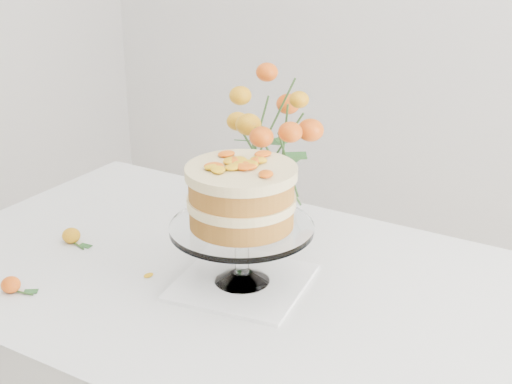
% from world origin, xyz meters
% --- Properties ---
extents(table, '(1.43, 0.93, 0.76)m').
position_xyz_m(table, '(0.00, 0.00, 0.67)').
color(table, tan).
rests_on(table, ground).
extents(napkin, '(0.31, 0.31, 0.01)m').
position_xyz_m(napkin, '(0.08, -0.02, 0.76)').
color(napkin, white).
rests_on(napkin, table).
extents(cake_stand, '(0.31, 0.31, 0.28)m').
position_xyz_m(cake_stand, '(0.08, -0.02, 0.95)').
color(cake_stand, white).
rests_on(cake_stand, napkin).
extents(rose_vase, '(0.34, 0.34, 0.45)m').
position_xyz_m(rose_vase, '(-0.01, 0.25, 1.02)').
color(rose_vase, white).
rests_on(rose_vase, table).
extents(loose_rose_near, '(0.08, 0.05, 0.04)m').
position_xyz_m(loose_rose_near, '(-0.40, -0.06, 0.78)').
color(loose_rose_near, '#EBAA14').
rests_on(loose_rose_near, table).
extents(loose_rose_far, '(0.08, 0.04, 0.04)m').
position_xyz_m(loose_rose_far, '(-0.33, -0.31, 0.77)').
color(loose_rose_far, '#DF440A').
rests_on(loose_rose_far, table).
extents(stray_petal_a, '(0.03, 0.02, 0.00)m').
position_xyz_m(stray_petal_a, '(-0.12, -0.10, 0.76)').
color(stray_petal_a, '#E8A80E').
rests_on(stray_petal_a, table).
extents(stray_petal_b, '(0.03, 0.02, 0.00)m').
position_xyz_m(stray_petal_b, '(-0.02, -0.14, 0.76)').
color(stray_petal_b, '#E8A80E').
rests_on(stray_petal_b, table).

